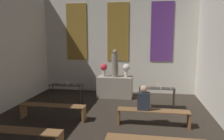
# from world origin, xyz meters

# --- Properties ---
(wall_back) EXTENTS (7.30, 0.16, 4.70)m
(wall_back) POSITION_xyz_m (0.00, 10.96, 2.38)
(wall_back) COLOR silver
(wall_back) RESTS_ON ground_plane
(altar) EXTENTS (1.50, 0.70, 0.90)m
(altar) POSITION_xyz_m (0.00, 9.95, 0.45)
(altar) COLOR gray
(altar) RESTS_ON ground_plane
(statue) EXTENTS (0.29, 0.29, 1.17)m
(statue) POSITION_xyz_m (0.00, 9.95, 1.44)
(statue) COLOR gray
(statue) RESTS_ON altar
(flower_vase_left) EXTENTS (0.30, 0.30, 0.56)m
(flower_vase_left) POSITION_xyz_m (-0.49, 9.95, 1.25)
(flower_vase_left) COLOR beige
(flower_vase_left) RESTS_ON altar
(flower_vase_right) EXTENTS (0.30, 0.30, 0.56)m
(flower_vase_right) POSITION_xyz_m (0.49, 9.95, 1.25)
(flower_vase_right) COLOR beige
(flower_vase_right) RESTS_ON altar
(candle_rack_left) EXTENTS (1.28, 0.37, 0.97)m
(candle_rack_left) POSITION_xyz_m (-1.73, 8.64, 0.67)
(candle_rack_left) COLOR #332D28
(candle_rack_left) RESTS_ON ground_plane
(candle_rack_right) EXTENTS (1.28, 0.37, 0.97)m
(candle_rack_right) POSITION_xyz_m (1.72, 8.64, 0.66)
(candle_rack_right) COLOR #332D28
(candle_rack_right) RESTS_ON ground_plane
(pew_third_left) EXTENTS (2.10, 0.36, 0.47)m
(pew_third_left) POSITION_xyz_m (-1.56, 5.17, 0.35)
(pew_third_left) COLOR brown
(pew_third_left) RESTS_ON ground_plane
(pew_back_left) EXTENTS (2.10, 0.36, 0.47)m
(pew_back_left) POSITION_xyz_m (-1.56, 7.06, 0.35)
(pew_back_left) COLOR brown
(pew_back_left) RESTS_ON ground_plane
(pew_back_right) EXTENTS (2.10, 0.36, 0.47)m
(pew_back_right) POSITION_xyz_m (1.56, 7.06, 0.35)
(pew_back_right) COLOR brown
(pew_back_right) RESTS_ON ground_plane
(person_seated) EXTENTS (0.36, 0.24, 0.73)m
(person_seated) POSITION_xyz_m (1.28, 7.06, 0.80)
(person_seated) COLOR #282D38
(person_seated) RESTS_ON pew_back_right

